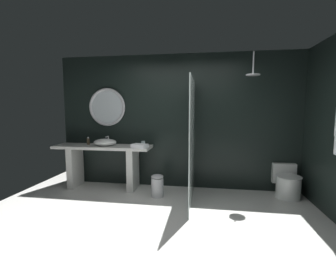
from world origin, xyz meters
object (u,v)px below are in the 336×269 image
Objects in this scene: round_wall_mirror at (107,107)px; folded_hand_towel at (140,146)px; toilet at (287,183)px; waste_bin at (157,185)px; vessel_sink at (105,142)px; tumbler_cup at (143,144)px; soap_dispenser at (88,141)px; rain_shower_head at (253,73)px.

folded_hand_towel is at bearing -27.57° from round_wall_mirror.
toilet is 2.71m from folded_hand_towel.
toilet is 2.10× the size of folded_hand_towel.
toilet is at bearing 8.99° from waste_bin.
vessel_sink is 0.76m from tumbler_cup.
toilet is 2.30m from waste_bin.
vessel_sink is at bearing -177.95° from tumbler_cup.
vessel_sink is 0.59× the size of round_wall_mirror.
soap_dispenser is 3.31m from rain_shower_head.
vessel_sink is 3.43m from toilet.
rain_shower_head is (2.69, -0.10, 1.24)m from vessel_sink.
round_wall_mirror is (0.33, 0.20, 0.68)m from soap_dispenser.
waste_bin is at bearing -171.01° from toilet.
tumbler_cup is 0.84m from waste_bin.
rain_shower_head is at bearing -3.68° from tumbler_cup.
rain_shower_head reaches higher than round_wall_mirror.
waste_bin is at bearing -26.41° from round_wall_mirror.
tumbler_cup is 0.39× the size of folded_hand_towel.
round_wall_mirror is at bearing 176.47° from toilet.
waste_bin is (-1.59, -0.21, -1.95)m from rain_shower_head.
waste_bin is at bearing -172.55° from rain_shower_head.
soap_dispenser is at bearing 166.05° from waste_bin.
round_wall_mirror is (-0.05, 0.26, 0.68)m from vessel_sink.
rain_shower_head is at bearing -2.07° from vessel_sink.
vessel_sink reaches higher than toilet.
vessel_sink reaches higher than soap_dispenser.
vessel_sink is 1.34m from waste_bin.
vessel_sink reaches higher than waste_bin.
waste_bin is (0.34, -0.33, -0.69)m from tumbler_cup.
toilet is at bearing 0.58° from tumbler_cup.
folded_hand_towel is (1.12, -0.21, -0.03)m from soap_dispenser.
folded_hand_towel is (0.74, -0.15, -0.03)m from vessel_sink.
folded_hand_towel is at bearing -11.32° from vessel_sink.
waste_bin is (-2.27, -0.36, -0.04)m from toilet.
tumbler_cup is at bearing 135.53° from waste_bin.
rain_shower_head is 1.43× the size of folded_hand_towel.
round_wall_mirror is 2.82m from rain_shower_head.
rain_shower_head reaches higher than waste_bin.
round_wall_mirror is (-0.81, 0.24, 0.69)m from tumbler_cup.
toilet is at bearing -3.53° from round_wall_mirror.
vessel_sink is 1.12× the size of waste_bin.
rain_shower_head reaches higher than folded_hand_towel.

